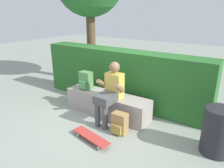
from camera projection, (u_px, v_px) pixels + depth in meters
ground_plane at (95, 121)px, 4.33m from camera, size 24.00×24.00×0.00m
bench_main at (107, 104)px, 4.58m from camera, size 1.93×0.49×0.47m
person_skater at (110, 91)px, 4.14m from camera, size 0.49×0.62×1.22m
skateboard_near_person at (91, 137)px, 3.67m from camera, size 0.82×0.34×0.09m
backpack_on_bench at (86, 81)px, 4.74m from camera, size 0.28×0.23×0.40m
backpack_on_ground at (119, 124)px, 3.86m from camera, size 0.28×0.23×0.40m
hedge_row at (121, 77)px, 5.07m from camera, size 4.24×0.54×1.30m
trash_bin at (218, 131)px, 3.26m from camera, size 0.47×0.47×0.77m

